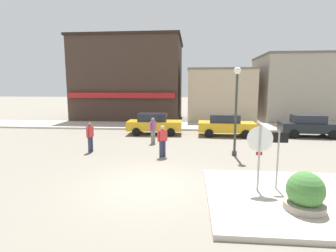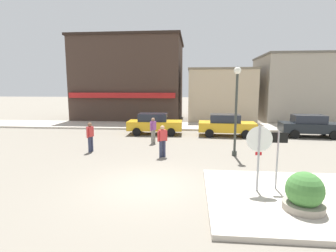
% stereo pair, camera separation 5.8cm
% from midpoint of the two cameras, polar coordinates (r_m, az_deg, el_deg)
% --- Properties ---
extents(ground_plane, '(160.00, 160.00, 0.00)m').
position_cam_midpoint_polar(ground_plane, '(9.67, -4.17, -12.82)').
color(ground_plane, gray).
extents(sidewalk_corner, '(6.40, 4.80, 0.15)m').
position_cam_midpoint_polar(sidewalk_corner, '(9.50, 28.83, -13.82)').
color(sidewalk_corner, beige).
rests_on(sidewalk_corner, ground).
extents(kerb_far, '(80.00, 4.00, 0.15)m').
position_cam_midpoint_polar(kerb_far, '(23.16, 1.57, -0.00)').
color(kerb_far, beige).
rests_on(kerb_far, ground).
extents(stop_sign, '(0.82, 0.07, 2.30)m').
position_cam_midpoint_polar(stop_sign, '(8.92, 19.33, -4.93)').
color(stop_sign, '#9E9EA3').
rests_on(stop_sign, ground).
extents(one_way_sign, '(0.60, 0.06, 2.10)m').
position_cam_midpoint_polar(one_way_sign, '(9.36, 22.90, -5.66)').
color(one_way_sign, '#9E9EA3').
rests_on(one_way_sign, ground).
extents(planter, '(1.10, 1.10, 1.23)m').
position_cam_midpoint_polar(planter, '(8.34, 27.70, -13.25)').
color(planter, gray).
rests_on(planter, ground).
extents(lamp_post, '(0.36, 0.36, 4.54)m').
position_cam_midpoint_polar(lamp_post, '(13.58, 14.79, 5.90)').
color(lamp_post, '#333833').
rests_on(lamp_post, ground).
extents(parked_car_nearest, '(4.05, 1.97, 1.56)m').
position_cam_midpoint_polar(parked_car_nearest, '(19.53, -2.86, 0.57)').
color(parked_car_nearest, gold).
rests_on(parked_car_nearest, ground).
extents(parked_car_second, '(4.07, 2.02, 1.56)m').
position_cam_midpoint_polar(parked_car_second, '(19.29, 12.65, 0.27)').
color(parked_car_second, gold).
rests_on(parked_car_second, ground).
extents(parked_car_third, '(4.10, 2.08, 1.56)m').
position_cam_midpoint_polar(parked_car_third, '(21.03, 28.54, 0.11)').
color(parked_car_third, black).
rests_on(parked_car_third, ground).
extents(pedestrian_crossing_near, '(0.30, 0.56, 1.61)m').
position_cam_midpoint_polar(pedestrian_crossing_near, '(14.80, -16.45, -2.13)').
color(pedestrian_crossing_near, '#2D334C').
rests_on(pedestrian_crossing_near, ground).
extents(pedestrian_crossing_far, '(0.37, 0.53, 1.61)m').
position_cam_midpoint_polar(pedestrian_crossing_far, '(16.37, -3.15, -0.79)').
color(pedestrian_crossing_far, gray).
rests_on(pedestrian_crossing_far, ground).
extents(pedestrian_kerb_side, '(0.51, 0.38, 1.61)m').
position_cam_midpoint_polar(pedestrian_kerb_side, '(13.16, -1.10, -3.08)').
color(pedestrian_kerb_side, '#2D334C').
rests_on(pedestrian_kerb_side, ground).
extents(building_corner_shop, '(11.23, 9.34, 8.61)m').
position_cam_midpoint_polar(building_corner_shop, '(30.06, -7.77, 9.98)').
color(building_corner_shop, '#3D2D26').
rests_on(building_corner_shop, ground).
extents(building_storefront_left_near, '(6.63, 5.46, 5.30)m').
position_cam_midpoint_polar(building_storefront_left_near, '(27.84, 11.37, 6.61)').
color(building_storefront_left_near, tan).
rests_on(building_storefront_left_near, ground).
extents(building_storefront_left_mid, '(8.13, 7.29, 6.70)m').
position_cam_midpoint_polar(building_storefront_left_mid, '(30.67, 26.62, 7.35)').
color(building_storefront_left_mid, '#9E9384').
rests_on(building_storefront_left_mid, ground).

